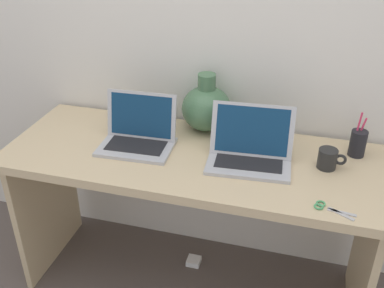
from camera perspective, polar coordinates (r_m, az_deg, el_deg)
The scene contains 10 objects.
ground_plane at distance 2.41m, azimuth 0.00°, elevation -16.86°, with size 6.00×6.00×0.00m, color #564C47.
back_wall at distance 2.07m, azimuth 2.65°, elevation 14.19°, with size 4.40×0.04×2.40m, color silver.
desk at distance 2.02m, azimuth 0.00°, elevation -5.09°, with size 1.61×0.61×0.76m.
laptop_left at distance 2.00m, azimuth -6.71°, elevation 1.48°, with size 0.32×0.24×0.22m.
laptop_right at distance 1.88m, azimuth 7.32°, elevation -0.46°, with size 0.35×0.25×0.23m.
green_vase at distance 2.09m, azimuth 1.81°, elevation 4.61°, with size 0.23×0.23×0.27m.
coffee_mug at distance 1.90m, azimuth 16.69°, elevation -1.79°, with size 0.11×0.08×0.08m.
pen_cup at distance 2.02m, azimuth 20.07°, elevation 0.13°, with size 0.07×0.07×0.19m.
scissors at distance 1.69m, azimuth 16.62°, elevation -7.68°, with size 0.15×0.09×0.01m.
power_brick at distance 2.49m, azimuth 0.22°, elevation -14.47°, with size 0.07×0.07×0.03m, color white.
Camera 1 is at (0.45, -1.60, 1.75)m, focal length 42.54 mm.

